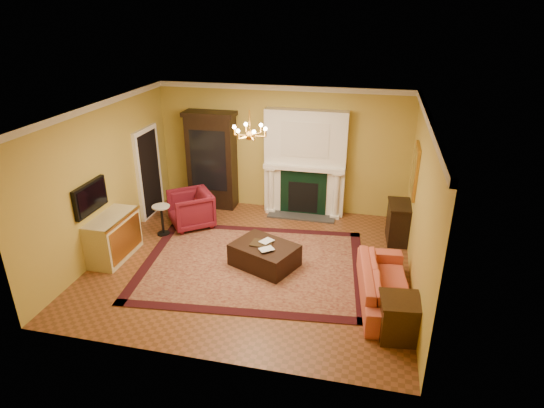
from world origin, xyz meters
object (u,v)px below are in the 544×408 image
(coral_sofa, at_px, (386,280))
(console_table, at_px, (398,223))
(china_cabinet, at_px, (212,162))
(wingback_armchair, at_px, (191,208))
(end_table, at_px, (399,319))
(pedestal_table, at_px, (162,218))
(commode, at_px, (113,237))
(leather_ottoman, at_px, (265,255))

(coral_sofa, xyz_separation_m, console_table, (0.25, 2.27, 0.00))
(china_cabinet, distance_m, wingback_armchair, 1.43)
(china_cabinet, bearing_deg, coral_sofa, -37.79)
(wingback_armchair, height_order, end_table, wingback_armchair)
(china_cabinet, relative_size, wingback_armchair, 2.49)
(pedestal_table, height_order, console_table, console_table)
(wingback_armchair, relative_size, pedestal_table, 1.33)
(china_cabinet, distance_m, console_table, 4.60)
(china_cabinet, distance_m, end_table, 6.07)
(end_table, height_order, console_table, console_table)
(commode, distance_m, leather_ottoman, 3.02)
(china_cabinet, height_order, wingback_armchair, china_cabinet)
(wingback_armchair, height_order, coral_sofa, wingback_armchair)
(coral_sofa, relative_size, leather_ottoman, 1.80)
(china_cabinet, distance_m, leather_ottoman, 3.33)
(leather_ottoman, bearing_deg, pedestal_table, -173.71)
(coral_sofa, bearing_deg, wingback_armchair, 59.15)
(china_cabinet, xyz_separation_m, leather_ottoman, (1.94, -2.56, -0.90))
(china_cabinet, bearing_deg, wingback_armchair, -94.99)
(wingback_armchair, xyz_separation_m, leather_ottoman, (2.03, -1.31, -0.22))
(console_table, bearing_deg, coral_sofa, -100.09)
(china_cabinet, xyz_separation_m, console_table, (4.45, -0.94, -0.72))
(wingback_armchair, bearing_deg, console_table, 56.25)
(pedestal_table, relative_size, console_table, 0.83)
(console_table, relative_size, leather_ottoman, 0.71)
(pedestal_table, bearing_deg, commode, -114.44)
(china_cabinet, height_order, commode, china_cabinet)
(china_cabinet, distance_m, pedestal_table, 2.01)
(commode, height_order, coral_sofa, commode)
(pedestal_table, xyz_separation_m, console_table, (5.00, 0.85, 0.02))
(wingback_armchair, xyz_separation_m, commode, (-0.96, -1.65, -0.01))
(wingback_armchair, relative_size, console_table, 1.10)
(china_cabinet, xyz_separation_m, pedestal_table, (-0.55, -1.78, -0.74))
(end_table, height_order, leather_ottoman, end_table)
(wingback_armchair, distance_m, end_table, 5.33)
(china_cabinet, xyz_separation_m, wingback_armchair, (-0.10, -1.25, -0.68))
(commode, xyz_separation_m, coral_sofa, (5.26, -0.30, -0.03))
(leather_ottoman, bearing_deg, console_table, 56.50)
(pedestal_table, bearing_deg, leather_ottoman, -17.35)
(coral_sofa, xyz_separation_m, leather_ottoman, (-2.27, 0.65, -0.18))
(commode, bearing_deg, leather_ottoman, 6.94)
(pedestal_table, height_order, coral_sofa, coral_sofa)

